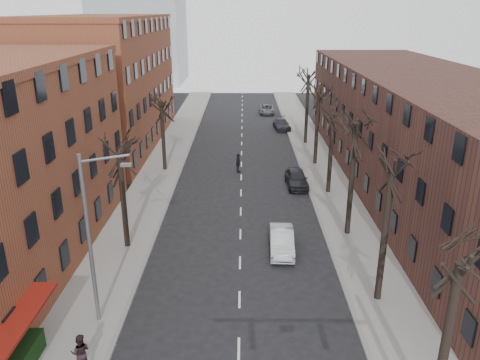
{
  "coord_description": "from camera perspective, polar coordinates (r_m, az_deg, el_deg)",
  "views": [
    {
      "loc": [
        0.19,
        -10.01,
        15.11
      ],
      "look_at": [
        -0.03,
        20.34,
        4.0
      ],
      "focal_mm": 35.0,
      "sensor_mm": 36.0,
      "label": 1
    }
  ],
  "objects": [
    {
      "name": "sidewalk_left",
      "position": [
        48.15,
        -9.4,
        1.63
      ],
      "size": [
        4.0,
        90.0,
        0.15
      ],
      "primitive_type": "cube",
      "color": "gray",
      "rests_on": "ground"
    },
    {
      "name": "sidewalk_right",
      "position": [
        48.09,
        9.74,
        1.59
      ],
      "size": [
        4.0,
        90.0,
        0.15
      ],
      "primitive_type": "cube",
      "color": "gray",
      "rests_on": "ground"
    },
    {
      "name": "building_left_far",
      "position": [
        56.96,
        -16.42,
        11.12
      ],
      "size": [
        12.0,
        28.0,
        14.0
      ],
      "primitive_type": "cube",
      "color": "brown",
      "rests_on": "ground"
    },
    {
      "name": "building_right",
      "position": [
        44.19,
        21.47,
        5.48
      ],
      "size": [
        12.0,
        50.0,
        10.0
      ],
      "primitive_type": "cube",
      "color": "#472921",
      "rests_on": "ground"
    },
    {
      "name": "tree_right_b",
      "position": [
        27.71,
        16.35,
        -13.87
      ],
      "size": [
        5.2,
        5.2,
        10.8
      ],
      "primitive_type": null,
      "color": "black",
      "rests_on": "ground"
    },
    {
      "name": "tree_right_c",
      "position": [
        34.41,
        12.89,
        -6.5
      ],
      "size": [
        5.2,
        5.2,
        11.6
      ],
      "primitive_type": null,
      "color": "black",
      "rests_on": "ground"
    },
    {
      "name": "tree_right_d",
      "position": [
        41.57,
        10.66,
        -1.58
      ],
      "size": [
        5.2,
        5.2,
        10.0
      ],
      "primitive_type": null,
      "color": "black",
      "rests_on": "ground"
    },
    {
      "name": "tree_right_e",
      "position": [
        48.99,
        9.1,
        1.88
      ],
      "size": [
        5.2,
        5.2,
        10.8
      ],
      "primitive_type": null,
      "color": "black",
      "rests_on": "ground"
    },
    {
      "name": "tree_right_f",
      "position": [
        56.57,
        7.95,
        4.41
      ],
      "size": [
        5.2,
        5.2,
        11.6
      ],
      "primitive_type": null,
      "color": "black",
      "rests_on": "ground"
    },
    {
      "name": "tree_left_a",
      "position": [
        32.76,
        -13.52,
        -7.97
      ],
      "size": [
        5.2,
        5.2,
        9.5
      ],
      "primitive_type": null,
      "color": "black",
      "rests_on": "ground"
    },
    {
      "name": "tree_left_b",
      "position": [
        47.18,
        -9.11,
        1.16
      ],
      "size": [
        5.2,
        5.2,
        9.5
      ],
      "primitive_type": null,
      "color": "black",
      "rests_on": "ground"
    },
    {
      "name": "streetlight",
      "position": [
        23.54,
        -17.59,
        -6.31
      ],
      "size": [
        2.45,
        0.22,
        9.03
      ],
      "color": "slate",
      "rests_on": "ground"
    },
    {
      "name": "silver_sedan",
      "position": [
        31.23,
        5.11,
        -7.41
      ],
      "size": [
        1.68,
        4.44,
        1.45
      ],
      "primitive_type": "imported",
      "rotation": [
        0.0,
        0.0,
        -0.03
      ],
      "color": "#B8BCC0",
      "rests_on": "ground"
    },
    {
      "name": "parked_car_near",
      "position": [
        42.48,
        6.91,
        0.22
      ],
      "size": [
        1.97,
        4.58,
        1.54
      ],
      "primitive_type": "imported",
      "rotation": [
        0.0,
        0.0,
        0.03
      ],
      "color": "black",
      "rests_on": "ground"
    },
    {
      "name": "parked_car_mid",
      "position": [
        63.04,
        5.09,
        6.79
      ],
      "size": [
        2.35,
        4.84,
        1.36
      ],
      "primitive_type": "imported",
      "rotation": [
        0.0,
        0.0,
        0.1
      ],
      "color": "#23222A",
      "rests_on": "ground"
    },
    {
      "name": "parked_car_far",
      "position": [
        72.75,
        3.29,
        8.61
      ],
      "size": [
        2.21,
        4.76,
        1.32
      ],
      "primitive_type": "imported",
      "rotation": [
        0.0,
        0.0,
        -0.0
      ],
      "color": "#515358",
      "rests_on": "ground"
    },
    {
      "name": "pedestrian_b",
      "position": [
        22.82,
        -18.86,
        -19.25
      ],
      "size": [
        0.95,
        0.79,
        1.77
      ],
      "primitive_type": "imported",
      "rotation": [
        0.0,
        0.0,
        3.29
      ],
      "color": "black",
      "rests_on": "sidewalk_left"
    },
    {
      "name": "pedestrian_crossing",
      "position": [
        45.68,
        -0.23,
        2.07
      ],
      "size": [
        0.66,
        1.2,
        1.93
      ],
      "primitive_type": "imported",
      "rotation": [
        0.0,
        0.0,
        1.4
      ],
      "color": "black",
      "rests_on": "ground"
    }
  ]
}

